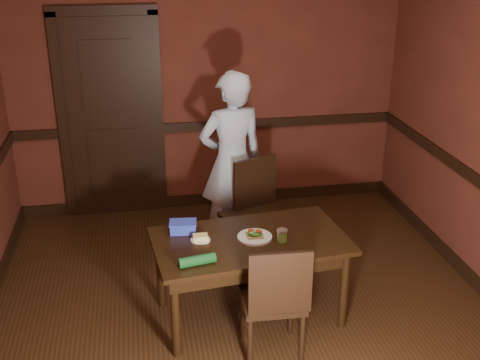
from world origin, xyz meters
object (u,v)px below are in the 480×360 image
object	(u,v)px
sandwich_plate	(255,236)
chair_far	(251,216)
food_tub	(183,227)
cheese_saucer	(200,238)
person	(232,162)
sauce_jar	(282,235)
chair_near	(272,297)
dining_table	(250,278)

from	to	relation	value
sandwich_plate	chair_far	bearing A→B (deg)	81.14
food_tub	cheese_saucer	bearing A→B (deg)	-48.26
cheese_saucer	food_tub	size ratio (longest dim) A/B	0.67
food_tub	sandwich_plate	bearing A→B (deg)	-14.45
chair_far	person	size ratio (longest dim) A/B	0.56
cheese_saucer	sandwich_plate	bearing A→B (deg)	-4.83
sauce_jar	cheese_saucer	size ratio (longest dim) A/B	0.64
chair_near	sandwich_plate	size ratio (longest dim) A/B	3.48
cheese_saucer	food_tub	distance (m)	0.20
sauce_jar	food_tub	distance (m)	0.76
dining_table	sandwich_plate	world-z (taller)	sandwich_plate
person	food_tub	distance (m)	1.13
cheese_saucer	food_tub	world-z (taller)	food_tub
dining_table	chair_far	bearing A→B (deg)	72.72
dining_table	sauce_jar	world-z (taller)	sauce_jar
chair_near	food_tub	bearing A→B (deg)	-47.62
chair_near	sandwich_plate	distance (m)	0.52
chair_far	cheese_saucer	size ratio (longest dim) A/B	6.43
chair_near	dining_table	bearing A→B (deg)	-79.21
chair_far	sandwich_plate	distance (m)	0.84
person	chair_far	bearing A→B (deg)	93.48
dining_table	sandwich_plate	xyz separation A→B (m)	(0.04, 0.01, 0.35)
dining_table	cheese_saucer	distance (m)	0.51
person	sauce_jar	distance (m)	1.27
chair_near	sandwich_plate	world-z (taller)	chair_near
chair_far	chair_near	size ratio (longest dim) A/B	1.04
dining_table	sauce_jar	distance (m)	0.45
dining_table	chair_near	size ratio (longest dim) A/B	1.59
cheese_saucer	chair_near	bearing A→B (deg)	-48.57
dining_table	food_tub	bearing A→B (deg)	151.59
chair_near	person	xyz separation A→B (m)	(-0.01, 1.63, 0.39)
chair_far	food_tub	xyz separation A→B (m)	(-0.64, -0.60, 0.25)
sandwich_plate	sauce_jar	distance (m)	0.21
chair_near	sauce_jar	xyz separation A→B (m)	(0.16, 0.38, 0.27)
sauce_jar	food_tub	world-z (taller)	sauce_jar
sauce_jar	sandwich_plate	bearing A→B (deg)	157.14
sandwich_plate	chair_near	bearing A→B (deg)	-85.94
sandwich_plate	food_tub	bearing A→B (deg)	159.61
sauce_jar	cheese_saucer	bearing A→B (deg)	169.11
sandwich_plate	dining_table	bearing A→B (deg)	-170.35
person	food_tub	size ratio (longest dim) A/B	7.74
dining_table	person	xyz separation A→B (m)	(0.05, 1.18, 0.51)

